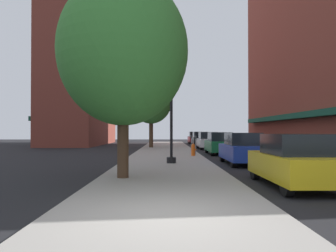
{
  "coord_description": "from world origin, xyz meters",
  "views": [
    {
      "loc": [
        0.0,
        -6.47,
        1.75
      ],
      "look_at": [
        0.16,
        21.33,
        2.17
      ],
      "focal_mm": 35.66,
      "sensor_mm": 36.0,
      "label": 1
    }
  ],
  "objects_px": {
    "tree_mid": "(151,99)",
    "car_red": "(195,138)",
    "tree_near": "(123,51)",
    "car_yellow": "(294,161)",
    "car_blue": "(242,149)",
    "parking_meter_far": "(191,141)",
    "car_black": "(200,139)",
    "lamppost": "(171,103)",
    "parking_meter_near": "(195,143)",
    "car_white": "(208,141)",
    "car_green": "(220,144)",
    "fire_hydrant": "(193,150)"
  },
  "relations": [
    {
      "from": "fire_hydrant",
      "to": "car_yellow",
      "type": "bearing_deg",
      "value": -79.22
    },
    {
      "from": "car_black",
      "to": "lamppost",
      "type": "bearing_deg",
      "value": -97.54
    },
    {
      "from": "tree_near",
      "to": "car_black",
      "type": "xyz_separation_m",
      "value": [
        5.51,
        27.64,
        -3.75
      ]
    },
    {
      "from": "parking_meter_far",
      "to": "car_green",
      "type": "height_order",
      "value": "car_green"
    },
    {
      "from": "lamppost",
      "to": "car_yellow",
      "type": "bearing_deg",
      "value": -60.35
    },
    {
      "from": "car_red",
      "to": "parking_meter_near",
      "type": "bearing_deg",
      "value": -96.09
    },
    {
      "from": "parking_meter_near",
      "to": "car_black",
      "type": "height_order",
      "value": "car_black"
    },
    {
      "from": "car_red",
      "to": "car_black",
      "type": "bearing_deg",
      "value": -91.17
    },
    {
      "from": "tree_near",
      "to": "car_black",
      "type": "distance_m",
      "value": 28.43
    },
    {
      "from": "lamppost",
      "to": "car_black",
      "type": "height_order",
      "value": "lamppost"
    },
    {
      "from": "car_blue",
      "to": "car_yellow",
      "type": "bearing_deg",
      "value": -88.94
    },
    {
      "from": "tree_near",
      "to": "car_white",
      "type": "xyz_separation_m",
      "value": [
        5.51,
        20.38,
        -3.75
      ]
    },
    {
      "from": "tree_near",
      "to": "car_yellow",
      "type": "distance_m",
      "value": 6.78
    },
    {
      "from": "car_green",
      "to": "car_black",
      "type": "relative_size",
      "value": 1.0
    },
    {
      "from": "lamppost",
      "to": "car_white",
      "type": "bearing_deg",
      "value": 76.1
    },
    {
      "from": "car_yellow",
      "to": "car_black",
      "type": "xyz_separation_m",
      "value": [
        0.0,
        28.89,
        0.0
      ]
    },
    {
      "from": "fire_hydrant",
      "to": "tree_near",
      "type": "relative_size",
      "value": 0.11
    },
    {
      "from": "fire_hydrant",
      "to": "tree_near",
      "type": "xyz_separation_m",
      "value": [
        -3.3,
        -10.34,
        4.04
      ]
    },
    {
      "from": "car_black",
      "to": "car_red",
      "type": "relative_size",
      "value": 1.0
    },
    {
      "from": "lamppost",
      "to": "parking_meter_near",
      "type": "bearing_deg",
      "value": 73.95
    },
    {
      "from": "tree_mid",
      "to": "car_white",
      "type": "xyz_separation_m",
      "value": [
        5.5,
        -1.22,
        -4.11
      ]
    },
    {
      "from": "lamppost",
      "to": "car_black",
      "type": "distance_m",
      "value": 22.77
    },
    {
      "from": "car_yellow",
      "to": "car_black",
      "type": "height_order",
      "value": "same"
    },
    {
      "from": "parking_meter_near",
      "to": "car_red",
      "type": "height_order",
      "value": "car_red"
    },
    {
      "from": "car_black",
      "to": "car_yellow",
      "type": "bearing_deg",
      "value": -88.06
    },
    {
      "from": "car_yellow",
      "to": "car_blue",
      "type": "distance_m",
      "value": 7.03
    },
    {
      "from": "lamppost",
      "to": "car_yellow",
      "type": "distance_m",
      "value": 7.91
    },
    {
      "from": "lamppost",
      "to": "tree_near",
      "type": "distance_m",
      "value": 5.75
    },
    {
      "from": "parking_meter_near",
      "to": "car_yellow",
      "type": "bearing_deg",
      "value": -81.3
    },
    {
      "from": "tree_near",
      "to": "car_yellow",
      "type": "height_order",
      "value": "tree_near"
    },
    {
      "from": "car_yellow",
      "to": "car_blue",
      "type": "height_order",
      "value": "same"
    },
    {
      "from": "tree_mid",
      "to": "car_red",
      "type": "distance_m",
      "value": 14.33
    },
    {
      "from": "car_red",
      "to": "lamppost",
      "type": "bearing_deg",
      "value": -98.54
    },
    {
      "from": "car_white",
      "to": "car_red",
      "type": "relative_size",
      "value": 1.0
    },
    {
      "from": "parking_meter_near",
      "to": "car_white",
      "type": "distance_m",
      "value": 9.1
    },
    {
      "from": "fire_hydrant",
      "to": "parking_meter_near",
      "type": "distance_m",
      "value": 1.26
    },
    {
      "from": "fire_hydrant",
      "to": "car_white",
      "type": "bearing_deg",
      "value": 77.61
    },
    {
      "from": "tree_near",
      "to": "car_white",
      "type": "distance_m",
      "value": 21.45
    },
    {
      "from": "parking_meter_far",
      "to": "car_blue",
      "type": "bearing_deg",
      "value": -78.63
    },
    {
      "from": "parking_meter_far",
      "to": "car_blue",
      "type": "height_order",
      "value": "car_blue"
    },
    {
      "from": "lamppost",
      "to": "fire_hydrant",
      "type": "height_order",
      "value": "lamppost"
    },
    {
      "from": "tree_near",
      "to": "car_green",
      "type": "relative_size",
      "value": 1.65
    },
    {
      "from": "parking_meter_near",
      "to": "car_blue",
      "type": "height_order",
      "value": "car_blue"
    },
    {
      "from": "car_blue",
      "to": "parking_meter_far",
      "type": "bearing_deg",
      "value": 102.43
    },
    {
      "from": "fire_hydrant",
      "to": "parking_meter_far",
      "type": "bearing_deg",
      "value": 87.14
    },
    {
      "from": "parking_meter_near",
      "to": "car_black",
      "type": "bearing_deg",
      "value": 83.11
    },
    {
      "from": "car_white",
      "to": "car_blue",
      "type": "bearing_deg",
      "value": -89.17
    },
    {
      "from": "parking_meter_far",
      "to": "car_white",
      "type": "distance_m",
      "value": 5.29
    },
    {
      "from": "car_blue",
      "to": "car_black",
      "type": "distance_m",
      "value": 21.86
    },
    {
      "from": "car_white",
      "to": "car_red",
      "type": "height_order",
      "value": "same"
    }
  ]
}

